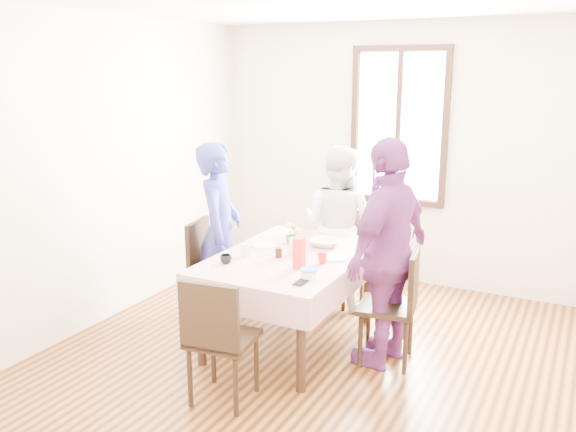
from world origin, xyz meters
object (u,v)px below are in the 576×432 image
object	(u,v)px
person_left	(219,233)
person_right	(387,253)
dining_table	(291,300)
chair_far	(338,257)
person_far	(338,226)
chair_left	(218,271)
chair_near	(223,338)
chair_right	(387,306)

from	to	relation	value
person_left	person_right	world-z (taller)	person_right
dining_table	chair_far	bearing A→B (deg)	90.00
chair_far	person_left	size ratio (longest dim) A/B	0.56
dining_table	person_far	world-z (taller)	person_far
dining_table	person_right	size ratio (longest dim) A/B	0.83
dining_table	person_left	distance (m)	0.91
person_left	chair_left	bearing A→B (deg)	67.10
chair_near	person_left	bearing A→B (deg)	117.64
person_far	person_right	size ratio (longest dim) A/B	0.88
chair_right	chair_far	size ratio (longest dim) A/B	1.00
chair_far	chair_near	world-z (taller)	same
chair_far	person_right	xyz separation A→B (m)	(0.79, -0.96, 0.43)
person_far	chair_right	bearing A→B (deg)	137.71
dining_table	person_right	world-z (taller)	person_right
chair_right	chair_near	world-z (taller)	same
chair_right	person_right	world-z (taller)	person_right
chair_left	chair_near	xyz separation A→B (m)	(0.81, -1.15, 0.00)
dining_table	person_far	bearing A→B (deg)	90.00
dining_table	person_left	xyz separation A→B (m)	(-0.79, 0.14, 0.44)
chair_far	chair_near	size ratio (longest dim) A/B	1.00
chair_left	chair_near	bearing A→B (deg)	25.30
chair_far	chair_right	bearing A→B (deg)	139.59
person_right	chair_left	bearing A→B (deg)	-81.96
chair_left	chair_far	bearing A→B (deg)	127.14
chair_left	chair_right	size ratio (longest dim) A/B	1.00
chair_near	person_right	size ratio (longest dim) A/B	0.52
chair_far	person_far	world-z (taller)	person_far
dining_table	chair_far	world-z (taller)	chair_far
chair_left	person_right	xyz separation A→B (m)	(1.60, -0.09, 0.43)
chair_far	person_right	bearing A→B (deg)	138.83
person_far	person_right	xyz separation A→B (m)	(0.79, -0.95, 0.11)
person_left	person_right	size ratio (longest dim) A/B	0.92
person_far	person_right	distance (m)	1.24
person_left	person_far	size ratio (longest dim) A/B	1.05
person_far	person_right	world-z (taller)	person_right
chair_far	chair_left	bearing A→B (deg)	56.60
dining_table	chair_left	bearing A→B (deg)	170.36
person_right	chair_right	bearing A→B (deg)	101.32
person_left	chair_far	bearing A→B (deg)	-65.05
chair_right	person_far	distance (m)	1.29
person_right	person_left	bearing A→B (deg)	-82.01
chair_right	chair_near	bearing A→B (deg)	132.69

